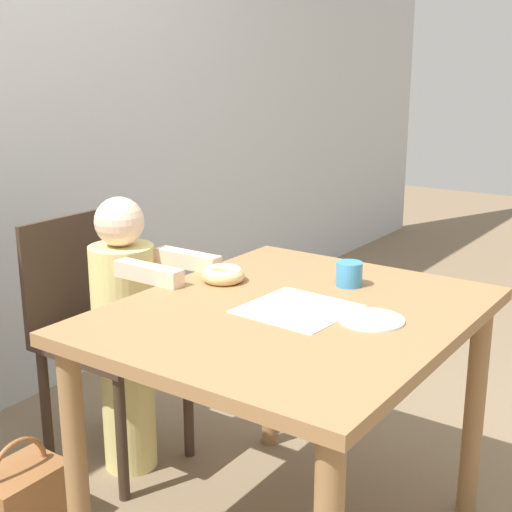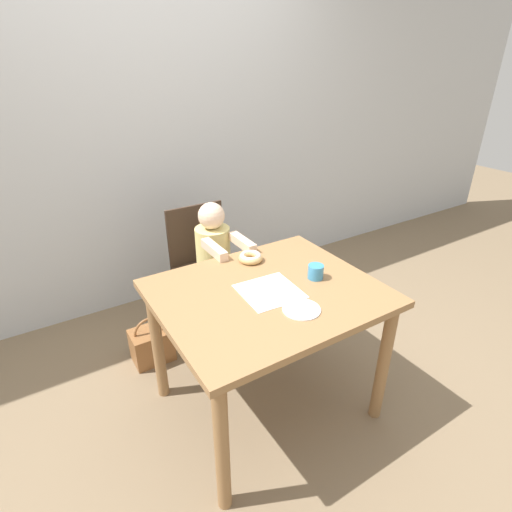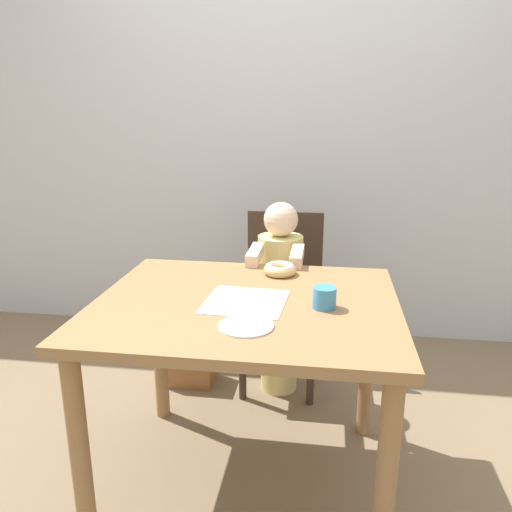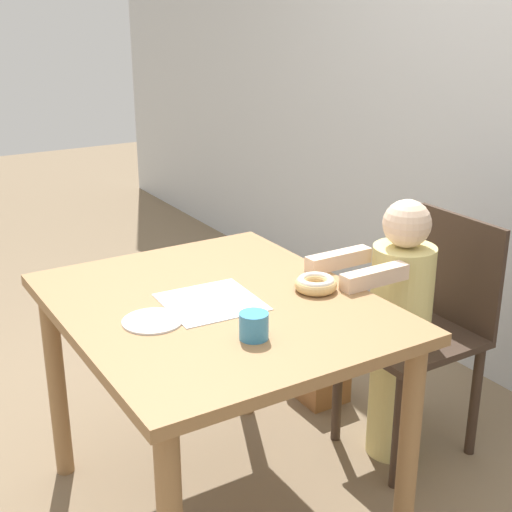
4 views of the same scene
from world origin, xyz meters
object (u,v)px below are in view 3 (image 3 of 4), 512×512
(donut, at_px, (280,269))
(handbag, at_px, (190,361))
(child_figure, at_px, (280,297))
(cup, at_px, (324,298))
(chair, at_px, (282,295))

(donut, bearing_deg, handbag, 142.08)
(child_figure, height_order, handbag, child_figure)
(donut, bearing_deg, child_figure, 95.26)
(cup, bearing_deg, child_figure, 106.71)
(chair, relative_size, cup, 11.14)
(donut, relative_size, cup, 1.67)
(chair, xyz_separation_m, donut, (0.03, -0.50, 0.30))
(chair, relative_size, donut, 6.66)
(chair, height_order, donut, chair)
(chair, distance_m, handbag, 0.58)
(child_figure, distance_m, cup, 0.78)
(chair, bearing_deg, cup, -75.66)
(donut, bearing_deg, cup, -61.49)
(child_figure, bearing_deg, chair, 90.00)
(chair, bearing_deg, child_figure, -90.00)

